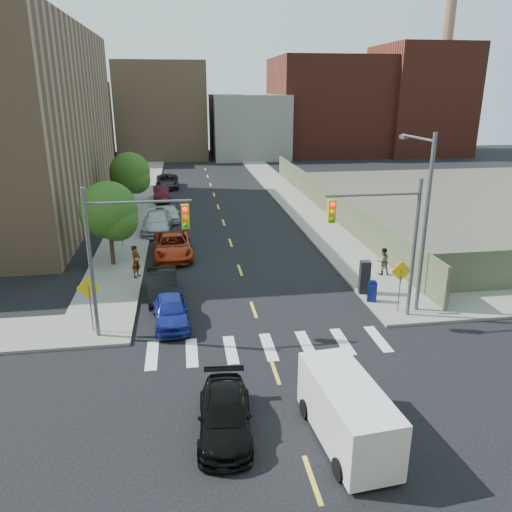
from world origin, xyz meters
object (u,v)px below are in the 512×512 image
object	(u,v)px
parked_car_black	(162,285)
pedestrian_west	(136,261)
parked_car_silver	(157,222)
black_sedan	(225,415)
parked_car_white	(170,213)
mailbox	(372,291)
parked_car_red	(173,246)
cargo_van	(345,409)
parked_car_maroon	(161,194)
pedestrian_east	(383,261)
parked_car_grey	(167,181)
payphone	(365,277)
parked_car_blue	(171,310)

from	to	relation	value
parked_car_black	pedestrian_west	xyz separation A→B (m)	(-1.61, 3.06, 0.39)
parked_car_silver	black_sedan	bearing A→B (deg)	-79.77
parked_car_white	parked_car_silver	bearing A→B (deg)	-109.19
mailbox	pedestrian_west	distance (m)	13.80
parked_car_red	pedestrian_west	xyz separation A→B (m)	(-2.10, -4.05, 0.36)
cargo_van	mailbox	size ratio (longest dim) A/B	3.97
cargo_van	parked_car_black	bearing A→B (deg)	110.67
parked_car_maroon	pedestrian_east	size ratio (longest dim) A/B	2.69
black_sedan	mailbox	size ratio (longest dim) A/B	3.60
parked_car_grey	pedestrian_east	world-z (taller)	pedestrian_east
parked_car_white	payphone	xyz separation A→B (m)	(10.84, -18.32, 0.40)
black_sedan	parked_car_white	bearing A→B (deg)	98.93
parked_car_maroon	parked_car_blue	bearing A→B (deg)	-90.56
parked_car_red	parked_car_silver	distance (m)	6.57
pedestrian_west	parked_car_white	bearing A→B (deg)	16.18
parked_car_red	parked_car_blue	bearing A→B (deg)	-92.36
parked_car_red	pedestrian_east	size ratio (longest dim) A/B	3.33
parked_car_black	cargo_van	distance (m)	14.08
parked_car_silver	pedestrian_east	size ratio (longest dim) A/B	3.26
parked_car_grey	pedestrian_east	xyz separation A→B (m)	(13.48, -31.16, 0.22)
payphone	parked_car_maroon	bearing A→B (deg)	120.69
mailbox	parked_car_white	bearing A→B (deg)	142.34
parked_car_maroon	parked_car_grey	distance (m)	7.28
parked_car_silver	payphone	distance (m)	18.99
mailbox	parked_car_silver	bearing A→B (deg)	149.59
black_sedan	parked_car_maroon	bearing A→B (deg)	99.43
parked_car_black	pedestrian_west	distance (m)	3.47
parked_car_blue	black_sedan	size ratio (longest dim) A/B	0.96
parked_car_silver	mailbox	xyz separation A→B (m)	(11.83, -16.03, -0.06)
parked_car_maroon	mailbox	size ratio (longest dim) A/B	3.76
parked_car_blue	parked_car_red	world-z (taller)	parked_car_red
parked_car_grey	payphone	size ratio (longest dim) A/B	2.98
payphone	pedestrian_east	xyz separation A→B (m)	(2.14, 2.65, -0.09)
mailbox	parked_car_black	bearing A→B (deg)	-169.50
parked_car_maroon	parked_car_grey	bearing A→B (deg)	83.22
parked_car_grey	mailbox	xyz separation A→B (m)	(11.37, -34.96, -0.04)
parked_car_black	pedestrian_east	world-z (taller)	pedestrian_east
parked_car_black	payphone	size ratio (longest dim) A/B	2.44
black_sedan	parked_car_blue	bearing A→B (deg)	107.04
parked_car_silver	parked_car_grey	size ratio (longest dim) A/B	0.99
parked_car_silver	payphone	size ratio (longest dim) A/B	2.94
payphone	black_sedan	bearing A→B (deg)	-122.96
parked_car_white	pedestrian_west	size ratio (longest dim) A/B	2.01
pedestrian_east	payphone	bearing A→B (deg)	46.35
parked_car_grey	cargo_van	world-z (taller)	cargo_van
cargo_van	parked_car_silver	bearing A→B (deg)	99.55
parked_car_white	pedestrian_west	bearing A→B (deg)	-100.86
pedestrian_west	black_sedan	bearing A→B (deg)	-141.62
black_sedan	pedestrian_east	size ratio (longest dim) A/B	2.57
mailbox	pedestrian_east	size ratio (longest dim) A/B	0.71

